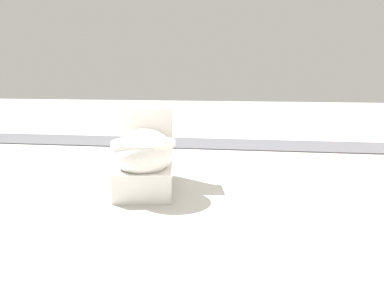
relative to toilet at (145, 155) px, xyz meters
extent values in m
plane|color=#A8A59E|center=(-0.28, -0.27, -0.22)|extent=(14.00, 14.00, 0.00)
cube|color=#4C4C51|center=(-1.55, 0.23, -0.21)|extent=(0.56, 8.00, 0.01)
cube|color=white|center=(0.00, 0.00, -0.14)|extent=(0.65, 0.44, 0.17)
ellipsoid|color=white|center=(0.09, 0.02, 0.04)|extent=(0.50, 0.43, 0.28)
cylinder|color=white|center=(0.09, 0.02, 0.10)|extent=(0.45, 0.45, 0.03)
cube|color=white|center=(-0.21, -0.04, 0.10)|extent=(0.24, 0.37, 0.30)
cube|color=white|center=(-0.21, -0.04, 0.27)|extent=(0.26, 0.39, 0.04)
cylinder|color=silver|center=(-0.22, 0.04, 0.29)|extent=(0.02, 0.02, 0.01)
camera|label=1|loc=(2.25, 0.61, 0.52)|focal=35.00mm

